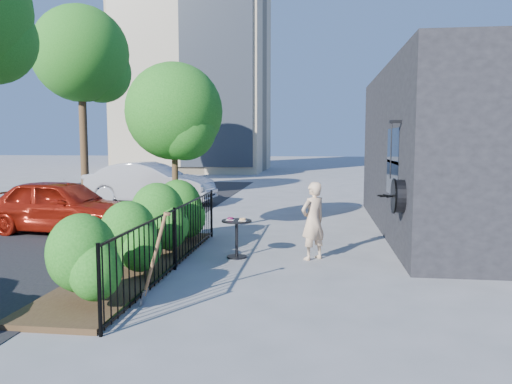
# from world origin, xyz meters

# --- Properties ---
(ground) EXTENTS (120.00, 120.00, 0.00)m
(ground) POSITION_xyz_m (0.00, 0.00, 0.00)
(ground) COLOR gray
(ground) RESTS_ON ground
(shop_building) EXTENTS (6.22, 9.00, 4.00)m
(shop_building) POSITION_xyz_m (5.50, 4.50, 2.00)
(shop_building) COLOR black
(shop_building) RESTS_ON ground
(fence) EXTENTS (0.05, 6.05, 1.10)m
(fence) POSITION_xyz_m (-1.50, 0.00, 0.56)
(fence) COLOR black
(fence) RESTS_ON ground
(planting_bed) EXTENTS (1.30, 6.00, 0.08)m
(planting_bed) POSITION_xyz_m (-2.20, 0.00, 0.04)
(planting_bed) COLOR #382616
(planting_bed) RESTS_ON ground
(shrubs) EXTENTS (1.10, 5.60, 1.24)m
(shrubs) POSITION_xyz_m (-2.10, 0.10, 0.70)
(shrubs) COLOR #1B6015
(shrubs) RESTS_ON ground
(patio_tree) EXTENTS (2.20, 2.20, 3.94)m
(patio_tree) POSITION_xyz_m (-2.24, 2.76, 2.76)
(patio_tree) COLOR #3F2B19
(patio_tree) RESTS_ON ground
(street_tree_far) EXTENTS (4.40, 4.40, 8.28)m
(street_tree_far) POSITION_xyz_m (-9.94, 13.96, 5.92)
(street_tree_far) COLOR #3F2B19
(street_tree_far) RESTS_ON ground
(cafe_table) EXTENTS (0.58, 0.58, 0.78)m
(cafe_table) POSITION_xyz_m (-0.58, 1.02, 0.50)
(cafe_table) COLOR black
(cafe_table) RESTS_ON ground
(woman) EXTENTS (0.64, 0.62, 1.48)m
(woman) POSITION_xyz_m (0.88, 1.07, 0.74)
(woman) COLOR #D4AE89
(woman) RESTS_ON ground
(shovel) EXTENTS (0.45, 0.17, 1.33)m
(shovel) POSITION_xyz_m (-1.25, -1.87, 0.58)
(shovel) COLOR brown
(shovel) RESTS_ON ground
(car_red) EXTENTS (4.06, 2.04, 1.33)m
(car_red) POSITION_xyz_m (-5.20, 3.02, 0.66)
(car_red) COLOR maroon
(car_red) RESTS_ON ground
(car_silver) EXTENTS (4.57, 1.87, 1.47)m
(car_silver) POSITION_xyz_m (-4.90, 8.54, 0.74)
(car_silver) COLOR #A6A6AA
(car_silver) RESTS_ON ground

